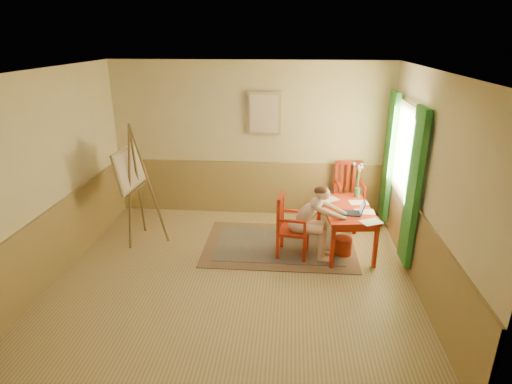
# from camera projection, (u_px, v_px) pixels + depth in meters

# --- Properties ---
(room) EXTENTS (5.04, 4.54, 2.84)m
(room) POSITION_uv_depth(u_px,v_px,m) (233.00, 181.00, 5.50)
(room) COLOR tan
(room) RESTS_ON ground
(wainscot) EXTENTS (5.00, 4.50, 1.00)m
(wainscot) POSITION_uv_depth(u_px,v_px,m) (241.00, 219.00, 6.56)
(wainscot) COLOR tan
(wainscot) RESTS_ON room
(window) EXTENTS (0.12, 2.01, 2.20)m
(window) POSITION_uv_depth(u_px,v_px,m) (402.00, 165.00, 6.36)
(window) COLOR white
(window) RESTS_ON room
(wall_portrait) EXTENTS (0.60, 0.05, 0.76)m
(wall_portrait) POSITION_uv_depth(u_px,v_px,m) (264.00, 114.00, 7.36)
(wall_portrait) COLOR tan
(wall_portrait) RESTS_ON room
(rug) EXTENTS (2.41, 1.61, 0.02)m
(rug) POSITION_uv_depth(u_px,v_px,m) (279.00, 245.00, 6.79)
(rug) COLOR #8C7251
(rug) RESTS_ON room
(table) EXTENTS (0.86, 1.28, 0.72)m
(table) POSITION_uv_depth(u_px,v_px,m) (346.00, 213.00, 6.45)
(table) COLOR red
(table) RESTS_ON room
(chair_left) EXTENTS (0.51, 0.49, 0.98)m
(chair_left) POSITION_uv_depth(u_px,v_px,m) (290.00, 226.00, 6.35)
(chair_left) COLOR red
(chair_left) RESTS_ON room
(chair_back) EXTENTS (0.52, 0.54, 1.09)m
(chair_back) POSITION_uv_depth(u_px,v_px,m) (349.00, 193.00, 7.50)
(chair_back) COLOR red
(chair_back) RESTS_ON room
(figure) EXTENTS (0.89, 0.44, 1.17)m
(figure) POSITION_uv_depth(u_px,v_px,m) (312.00, 218.00, 6.23)
(figure) COLOR beige
(figure) RESTS_ON room
(laptop) EXTENTS (0.37, 0.24, 0.22)m
(laptop) POSITION_uv_depth(u_px,v_px,m) (354.00, 211.00, 6.19)
(laptop) COLOR #1E2338
(laptop) RESTS_ON table
(papers) EXTENTS (0.88, 1.14, 0.00)m
(papers) POSITION_uv_depth(u_px,v_px,m) (355.00, 208.00, 6.38)
(papers) COLOR white
(papers) RESTS_ON table
(vase) EXTENTS (0.20, 0.28, 0.57)m
(vase) POSITION_uv_depth(u_px,v_px,m) (358.00, 181.00, 6.78)
(vase) COLOR #3F724C
(vase) RESTS_ON table
(wastebasket) EXTENTS (0.34, 0.34, 0.28)m
(wastebasket) POSITION_uv_depth(u_px,v_px,m) (343.00, 246.00, 6.47)
(wastebasket) COLOR #AD3317
(wastebasket) RESTS_ON room
(easel) EXTENTS (0.67, 0.87, 1.95)m
(easel) POSITION_uv_depth(u_px,v_px,m) (132.00, 173.00, 6.60)
(easel) COLOR brown
(easel) RESTS_ON room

